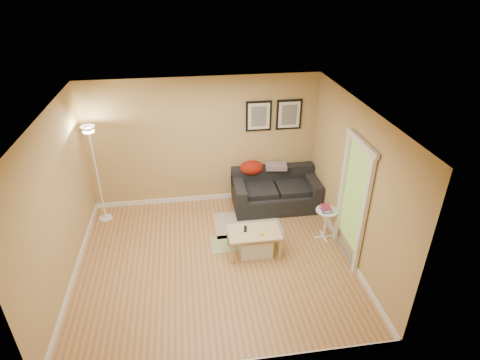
# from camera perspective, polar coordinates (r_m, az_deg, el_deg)

# --- Properties ---
(floor) EXTENTS (4.50, 4.50, 0.00)m
(floor) POSITION_cam_1_polar(r_m,az_deg,el_deg) (6.70, -3.67, -11.75)
(floor) COLOR #B9804F
(floor) RESTS_ON ground
(ceiling) EXTENTS (4.50, 4.50, 0.00)m
(ceiling) POSITION_cam_1_polar(r_m,az_deg,el_deg) (5.38, -4.54, 9.73)
(ceiling) COLOR white
(ceiling) RESTS_ON wall_back
(wall_back) EXTENTS (4.50, 0.00, 4.50)m
(wall_back) POSITION_cam_1_polar(r_m,az_deg,el_deg) (7.72, -5.32, 5.43)
(wall_back) COLOR tan
(wall_back) RESTS_ON ground
(wall_front) EXTENTS (4.50, 0.00, 4.50)m
(wall_front) POSITION_cam_1_polar(r_m,az_deg,el_deg) (4.36, -1.74, -15.79)
(wall_front) COLOR tan
(wall_front) RESTS_ON ground
(wall_left) EXTENTS (0.00, 4.00, 4.00)m
(wall_left) POSITION_cam_1_polar(r_m,az_deg,el_deg) (6.23, -25.16, -3.56)
(wall_left) COLOR tan
(wall_left) RESTS_ON ground
(wall_right) EXTENTS (0.00, 4.00, 4.00)m
(wall_right) POSITION_cam_1_polar(r_m,az_deg,el_deg) (6.47, 16.22, -0.60)
(wall_right) COLOR tan
(wall_right) RESTS_ON ground
(baseboard_back) EXTENTS (4.50, 0.02, 0.10)m
(baseboard_back) POSITION_cam_1_polar(r_m,az_deg,el_deg) (8.29, -4.93, -2.54)
(baseboard_back) COLOR white
(baseboard_back) RESTS_ON ground
(baseboard_left) EXTENTS (0.02, 4.00, 0.10)m
(baseboard_left) POSITION_cam_1_polar(r_m,az_deg,el_deg) (6.93, -22.90, -12.32)
(baseboard_left) COLOR white
(baseboard_left) RESTS_ON ground
(baseboard_right) EXTENTS (0.02, 4.00, 0.10)m
(baseboard_right) POSITION_cam_1_polar(r_m,az_deg,el_deg) (7.14, 14.77, -9.37)
(baseboard_right) COLOR white
(baseboard_right) RESTS_ON ground
(sofa) EXTENTS (1.70, 0.90, 0.75)m
(sofa) POSITION_cam_1_polar(r_m,az_deg,el_deg) (7.90, 5.24, -1.49)
(sofa) COLOR black
(sofa) RESTS_ON ground
(red_throw) EXTENTS (0.48, 0.36, 0.28)m
(red_throw) POSITION_cam_1_polar(r_m,az_deg,el_deg) (7.88, 1.72, 1.80)
(red_throw) COLOR maroon
(red_throw) RESTS_ON sofa
(plaid_throw) EXTENTS (0.45, 0.32, 0.10)m
(plaid_throw) POSITION_cam_1_polar(r_m,az_deg,el_deg) (7.95, 5.29, 2.02)
(plaid_throw) COLOR tan
(plaid_throw) RESTS_ON sofa
(framed_print_left) EXTENTS (0.50, 0.04, 0.60)m
(framed_print_left) POSITION_cam_1_polar(r_m,az_deg,el_deg) (7.63, 2.74, 9.29)
(framed_print_left) COLOR black
(framed_print_left) RESTS_ON wall_back
(framed_print_right) EXTENTS (0.50, 0.04, 0.60)m
(framed_print_right) POSITION_cam_1_polar(r_m,az_deg,el_deg) (7.77, 7.15, 9.45)
(framed_print_right) COLOR black
(framed_print_right) RESTS_ON wall_back
(area_rug) EXTENTS (1.25, 0.85, 0.01)m
(area_rug) POSITION_cam_1_polar(r_m,az_deg,el_deg) (7.55, 1.10, -6.31)
(area_rug) COLOR #BAA893
(area_rug) RESTS_ON ground
(green_runner) EXTENTS (0.70, 0.50, 0.01)m
(green_runner) POSITION_cam_1_polar(r_m,az_deg,el_deg) (7.05, -1.41, -9.26)
(green_runner) COLOR #668C4C
(green_runner) RESTS_ON ground
(coffee_table) EXTENTS (1.01, 0.80, 0.44)m
(coffee_table) POSITION_cam_1_polar(r_m,az_deg,el_deg) (6.74, 2.04, -9.02)
(coffee_table) COLOR #DBBB85
(coffee_table) RESTS_ON ground
(remote_control) EXTENTS (0.08, 0.17, 0.02)m
(remote_control) POSITION_cam_1_polar(r_m,az_deg,el_deg) (6.65, 0.78, -7.14)
(remote_control) COLOR black
(remote_control) RESTS_ON coffee_table
(tape_roll) EXTENTS (0.07, 0.07, 0.03)m
(tape_roll) POSITION_cam_1_polar(r_m,az_deg,el_deg) (6.54, 3.16, -7.83)
(tape_roll) COLOR yellow
(tape_roll) RESTS_ON coffee_table
(storage_bin) EXTENTS (0.56, 0.41, 0.35)m
(storage_bin) POSITION_cam_1_polar(r_m,az_deg,el_deg) (6.76, 2.25, -9.40)
(storage_bin) COLOR white
(storage_bin) RESTS_ON ground
(side_table) EXTENTS (0.39, 0.39, 0.59)m
(side_table) POSITION_cam_1_polar(r_m,az_deg,el_deg) (7.19, 12.31, -6.28)
(side_table) COLOR white
(side_table) RESTS_ON ground
(book_stack) EXTENTS (0.24, 0.28, 0.07)m
(book_stack) POSITION_cam_1_polar(r_m,az_deg,el_deg) (7.01, 12.46, -4.05)
(book_stack) COLOR #304092
(book_stack) RESTS_ON side_table
(floor_lamp) EXTENTS (0.25, 0.25, 1.93)m
(floor_lamp) POSITION_cam_1_polar(r_m,az_deg,el_deg) (7.68, -20.02, 0.33)
(floor_lamp) COLOR white
(floor_lamp) RESTS_ON ground
(doorway) EXTENTS (0.12, 1.01, 2.13)m
(doorway) POSITION_cam_1_polar(r_m,az_deg,el_deg) (6.47, 15.99, -3.40)
(doorway) COLOR white
(doorway) RESTS_ON ground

